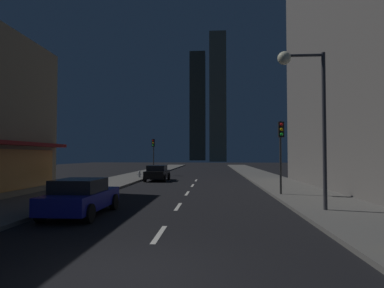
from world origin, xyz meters
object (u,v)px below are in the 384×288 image
(car_parked_far, at_px, (157,173))
(fire_hydrant_far_left, at_px, (139,174))
(traffic_light_far_left, at_px, (153,148))
(car_parked_near, at_px, (81,197))
(street_lamp_right, at_px, (304,91))
(traffic_light_near_right, at_px, (281,141))

(car_parked_far, bearing_deg, fire_hydrant_far_left, 131.76)
(fire_hydrant_far_left, bearing_deg, car_parked_far, -48.24)
(traffic_light_far_left, bearing_deg, fire_hydrant_far_left, -94.13)
(car_parked_near, relative_size, street_lamp_right, 0.64)
(car_parked_far, bearing_deg, car_parked_near, -90.00)
(traffic_light_near_right, xyz_separation_m, street_lamp_right, (-0.12, -5.16, 1.87))
(car_parked_far, xyz_separation_m, traffic_light_near_right, (9.10, -11.14, 2.45))
(car_parked_near, relative_size, traffic_light_far_left, 1.01)
(car_parked_near, distance_m, traffic_light_near_right, 11.32)
(car_parked_near, distance_m, fire_hydrant_far_left, 20.13)
(traffic_light_near_right, height_order, traffic_light_far_left, same)
(car_parked_far, relative_size, traffic_light_far_left, 1.01)
(car_parked_near, xyz_separation_m, fire_hydrant_far_left, (-2.30, 20.00, -0.29))
(traffic_light_near_right, distance_m, street_lamp_right, 5.49)
(car_parked_far, bearing_deg, traffic_light_far_left, 103.17)
(car_parked_near, height_order, car_parked_far, same)
(traffic_light_far_left, distance_m, street_lamp_right, 26.81)
(car_parked_near, relative_size, fire_hydrant_far_left, 6.48)
(car_parked_far, relative_size, traffic_light_near_right, 1.01)
(car_parked_near, bearing_deg, street_lamp_right, 7.07)
(traffic_light_near_right, relative_size, street_lamp_right, 0.64)
(car_parked_near, xyz_separation_m, car_parked_far, (0.00, 17.42, 0.00))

